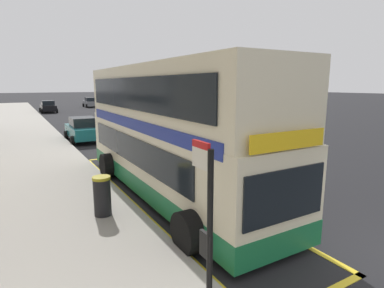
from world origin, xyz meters
name	(u,v)px	position (x,y,z in m)	size (l,w,h in m)	color
ground_plane	(88,120)	(0.00, 32.00, 0.00)	(260.00, 260.00, 0.00)	black
pavement_near	(13,123)	(-7.00, 32.00, 0.07)	(6.00, 76.00, 0.14)	#A39E93
double_decker_bus	(168,135)	(-2.46, 7.02, 2.06)	(3.20, 10.70, 4.40)	beige
bus_bay_markings	(165,193)	(-2.59, 7.03, 0.01)	(2.81, 12.83, 0.01)	yellow
bus_stop_sign	(207,224)	(-4.73, 1.06, 1.79)	(0.09, 0.51, 2.84)	black
parked_car_black_far	(48,107)	(-2.66, 44.26, 0.80)	(2.09, 4.20, 1.62)	black
parked_car_grey_ahead	(91,102)	(4.65, 51.80, 0.80)	(2.09, 4.20, 1.62)	slate
parked_car_teal_across	(83,129)	(-2.96, 19.19, 0.80)	(2.09, 4.20, 1.62)	#196066
litter_bin	(102,196)	(-5.05, 5.96, 0.71)	(0.50, 0.50, 1.13)	black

